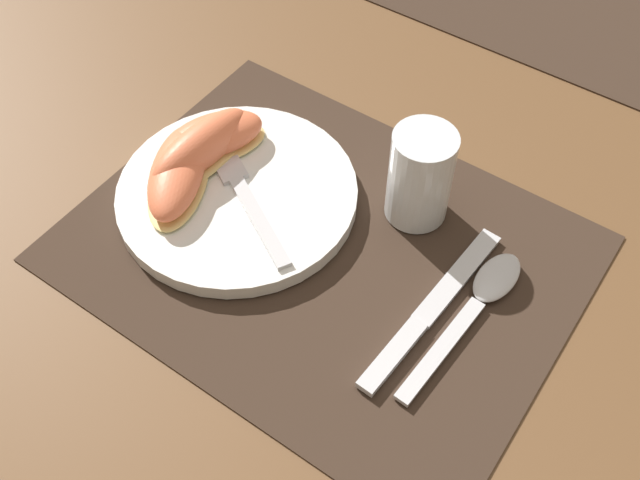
{
  "coord_description": "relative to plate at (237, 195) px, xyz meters",
  "views": [
    {
      "loc": [
        0.24,
        -0.35,
        0.57
      ],
      "look_at": [
        0.0,
        -0.01,
        0.02
      ],
      "focal_mm": 42.0,
      "sensor_mm": 36.0,
      "label": 1
    }
  ],
  "objects": [
    {
      "name": "ground_plane",
      "position": [
        0.1,
        0.0,
        -0.01
      ],
      "size": [
        3.0,
        3.0,
        0.0
      ],
      "primitive_type": "plane",
      "color": "brown"
    },
    {
      "name": "placemat",
      "position": [
        0.1,
        0.0,
        -0.01
      ],
      "size": [
        0.46,
        0.35,
        0.0
      ],
      "color": "#38281E",
      "rests_on": "ground_plane"
    },
    {
      "name": "plate",
      "position": [
        0.0,
        0.0,
        0.0
      ],
      "size": [
        0.24,
        0.24,
        0.02
      ],
      "color": "white",
      "rests_on": "placemat"
    },
    {
      "name": "juice_glass",
      "position": [
        0.15,
        0.09,
        0.04
      ],
      "size": [
        0.06,
        0.06,
        0.1
      ],
      "color": "silver",
      "rests_on": "placemat"
    },
    {
      "name": "knife",
      "position": [
        0.22,
        -0.01,
        -0.01
      ],
      "size": [
        0.03,
        0.21,
        0.01
      ],
      "color": "silver",
      "rests_on": "placemat"
    },
    {
      "name": "spoon",
      "position": [
        0.25,
        0.03,
        -0.0
      ],
      "size": [
        0.04,
        0.19,
        0.01
      ],
      "color": "silver",
      "rests_on": "placemat"
    },
    {
      "name": "fork",
      "position": [
        0.0,
        0.0,
        0.01
      ],
      "size": [
        0.17,
        0.11,
        0.0
      ],
      "color": "silver",
      "rests_on": "plate"
    },
    {
      "name": "citrus_wedge_0",
      "position": [
        -0.05,
        0.03,
        0.02
      ],
      "size": [
        0.1,
        0.12,
        0.03
      ],
      "color": "#F4DB84",
      "rests_on": "plate"
    },
    {
      "name": "citrus_wedge_1",
      "position": [
        -0.05,
        0.01,
        0.03
      ],
      "size": [
        0.05,
        0.13,
        0.04
      ],
      "color": "#F4DB84",
      "rests_on": "plate"
    },
    {
      "name": "citrus_wedge_2",
      "position": [
        -0.05,
        -0.0,
        0.03
      ],
      "size": [
        0.05,
        0.11,
        0.04
      ],
      "color": "#F4DB84",
      "rests_on": "plate"
    },
    {
      "name": "citrus_wedge_3",
      "position": [
        -0.05,
        -0.03,
        0.02
      ],
      "size": [
        0.11,
        0.14,
        0.03
      ],
      "color": "#F4DB84",
      "rests_on": "plate"
    }
  ]
}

